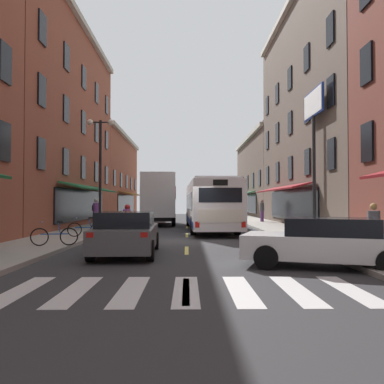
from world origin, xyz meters
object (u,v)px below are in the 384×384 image
Objects in this scene: transit_bus at (209,204)px; pedestrian_far at (262,210)px; sedan_near at (327,242)px; sedan_mid at (127,233)px; pedestrian_near at (96,213)px; billboard_sign at (314,122)px; pedestrian_mid at (374,229)px; bicycle_mid at (54,236)px; street_lamp_twin at (100,170)px; motorcycle_rider at (127,225)px; box_truck at (159,199)px; bicycle_near at (86,229)px.

transit_bus is 9.22m from pedestrian_far.
sedan_mid is at bearing 156.29° from sedan_near.
billboard_sign is at bearing 134.18° from pedestrian_near.
transit_bus is 14.33m from sedan_near.
pedestrian_mid is at bearing -11.72° from sedan_mid.
bicycle_mid is 6.84m from street_lamp_twin.
motorcycle_rider is at bearing 53.14° from bicycle_mid.
box_truck is 4.57× the size of pedestrian_mid.
pedestrian_mid is (4.14, -13.12, -0.65)m from transit_bus.
pedestrian_near is (-3.54, 10.85, 0.38)m from sedan_mid.
transit_bus is at bearing 57.54° from bicycle_mid.
box_truck is 15.61m from bicycle_mid.
pedestrian_near is (-0.61, 9.25, 0.61)m from bicycle_mid.
sedan_mid is at bearing -106.42° from transit_bus.
billboard_sign is at bearing 163.54° from pedestrian_far.
pedestrian_far is (11.75, 8.56, -0.05)m from pedestrian_near.
sedan_near is at bearing -50.81° from street_lamp_twin.
sedan_near is at bearing -43.12° from bicycle_near.
pedestrian_far is (-0.84, 10.87, -5.14)m from billboard_sign.
billboard_sign is 0.64× the size of transit_bus.
pedestrian_near is 0.30× the size of street_lamp_twin.
billboard_sign reaches higher than street_lamp_twin.
street_lamp_twin is at bearing -105.09° from box_truck.
pedestrian_mid is 20.99m from pedestrian_far.
billboard_sign is 13.78m from pedestrian_near.
bicycle_mid is 0.95× the size of pedestrian_far.
sedan_near is 11.68m from bicycle_near.
sedan_mid is at bearing -136.67° from billboard_sign.
pedestrian_mid is at bearing -36.91° from motorcycle_rider.
billboard_sign reaches higher than bicycle_mid.
transit_bus is (-5.65, 3.01, -4.60)m from billboard_sign.
motorcycle_rider is at bearing -92.49° from box_truck.
street_lamp_twin is (-11.65, -0.79, -2.75)m from billboard_sign.
motorcycle_rider is 1.14× the size of pedestrian_near.
pedestrian_near reaches higher than pedestrian_far.
motorcycle_rider is 2.23m from bicycle_near.
street_lamp_twin is (-8.39, 10.30, 2.77)m from sedan_near.
pedestrian_near is (-12.59, 2.31, -5.09)m from billboard_sign.
pedestrian_near is 1.15× the size of pedestrian_mid.
sedan_mid reaches higher than bicycle_near.
bicycle_near is (-11.78, -3.10, -5.70)m from billboard_sign.
pedestrian_far is at bearing 57.98° from bicycle_mid.
bicycle_near is at bearing 116.68° from sedan_mid.
pedestrian_near is (-0.81, 5.41, 0.61)m from bicycle_near.
pedestrian_far is at bearing 83.71° from sedan_near.
bicycle_near is (-6.14, -6.11, -1.10)m from transit_bus.
bicycle_near is at bearing 87.08° from bicycle_mid.
billboard_sign is 1.30× the size of street_lamp_twin.
pedestrian_far reaches higher than bicycle_near.
pedestrian_near reaches higher than motorcycle_rider.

